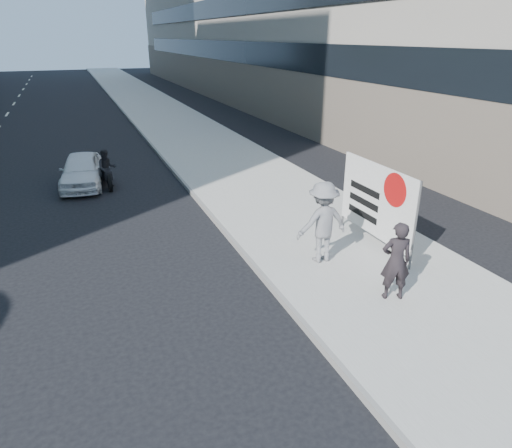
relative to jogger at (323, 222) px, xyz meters
name	(u,v)px	position (x,y,z in m)	size (l,w,h in m)	color
ground	(242,360)	(-3.07, -2.68, -1.16)	(160.00, 160.00, 0.00)	black
near_sidewalk	(188,133)	(0.93, 17.32, -1.09)	(5.00, 120.00, 0.15)	#A1A097
jogger	(323,222)	(0.00, 0.00, 0.00)	(1.31, 0.75, 2.02)	slate
pedestrian_woman	(396,261)	(0.54, -2.11, -0.15)	(0.63, 0.41, 1.73)	black
protest_banner	(376,201)	(1.71, 0.27, 0.24)	(0.08, 3.06, 2.20)	#4C4C4C
white_sedan_near	(82,170)	(-5.17, 9.13, -0.54)	(1.45, 3.62, 1.23)	white
motorcycle	(107,170)	(-4.30, 8.68, -0.52)	(0.70, 2.04, 1.42)	black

